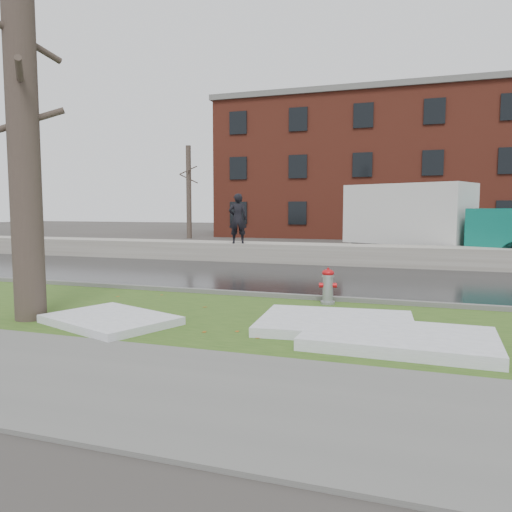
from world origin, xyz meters
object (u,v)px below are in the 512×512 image
(fire_hydrant, at_px, (328,285))
(box_truck, at_px, (431,220))
(tree, at_px, (23,127))
(worker, at_px, (238,219))

(fire_hydrant, relative_size, box_truck, 0.09)
(tree, distance_m, box_truck, 15.61)
(tree, height_order, box_truck, tree)
(fire_hydrant, height_order, box_truck, box_truck)
(tree, xyz_separation_m, box_truck, (7.13, 13.75, -1.93))
(fire_hydrant, height_order, worker, worker)
(tree, relative_size, worker, 3.62)
(tree, relative_size, box_truck, 0.77)
(box_truck, bearing_deg, tree, -93.62)
(tree, bearing_deg, fire_hydrant, 33.29)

